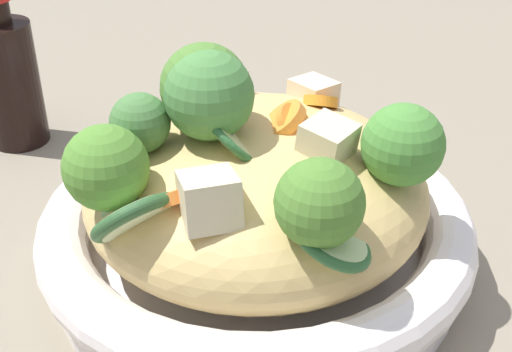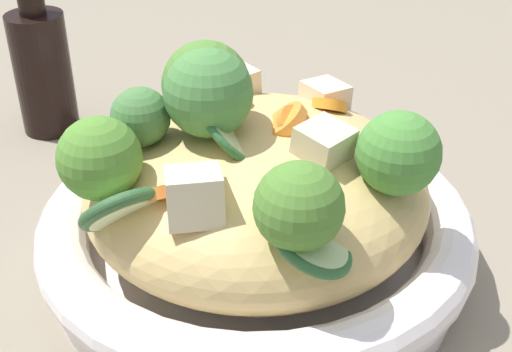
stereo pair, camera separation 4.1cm
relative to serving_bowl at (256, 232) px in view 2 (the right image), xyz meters
name	(u,v)px [view 2 (the right image)]	position (x,y,z in m)	size (l,w,h in m)	color
ground_plane	(256,263)	(0.00, 0.00, -0.03)	(3.00, 3.00, 0.00)	gray
serving_bowl	(256,232)	(0.00, 0.00, 0.00)	(0.27, 0.27, 0.05)	white
noodle_heap	(256,187)	(0.00, 0.00, 0.03)	(0.21, 0.21, 0.08)	tan
broccoli_florets	(228,130)	(0.03, -0.01, 0.09)	(0.14, 0.21, 0.08)	#91B173
carrot_coins	(257,124)	(-0.01, 0.00, 0.07)	(0.14, 0.10, 0.03)	orange
zucchini_slices	(207,202)	(0.06, -0.01, 0.06)	(0.11, 0.15, 0.06)	beige
chicken_chunks	(253,124)	(-0.01, -0.01, 0.07)	(0.18, 0.12, 0.04)	beige
soy_sauce_bottle	(43,69)	(-0.14, -0.22, 0.03)	(0.05, 0.05, 0.13)	black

